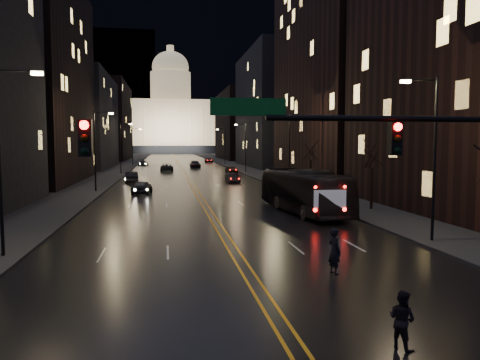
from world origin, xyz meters
name	(u,v)px	position (x,y,z in m)	size (l,w,h in m)	color
ground	(281,326)	(0.00, 0.00, 0.00)	(900.00, 900.00, 0.00)	black
road	(177,161)	(0.00, 130.00, 0.01)	(20.00, 320.00, 0.02)	black
sidewalk_left	(129,161)	(-14.00, 130.00, 0.08)	(8.00, 320.00, 0.16)	black
sidewalk_right	(222,160)	(14.00, 130.00, 0.08)	(8.00, 320.00, 0.16)	black
center_line	(177,161)	(0.00, 130.00, 0.03)	(0.62, 320.00, 0.01)	orange
building_left_mid	(31,79)	(-21.00, 54.00, 14.00)	(12.00, 30.00, 28.00)	black
building_left_far	(82,122)	(-21.00, 92.00, 10.00)	(12.00, 34.00, 20.00)	black
building_left_dist	(108,122)	(-21.00, 140.00, 12.00)	(12.00, 40.00, 24.00)	black
building_right_tall	(341,45)	(21.00, 50.00, 19.00)	(12.00, 30.00, 38.00)	black
building_right_mid	(273,110)	(21.00, 92.00, 13.00)	(12.00, 34.00, 26.00)	black
building_right_dist	(240,126)	(21.00, 140.00, 11.00)	(12.00, 40.00, 22.00)	black
mountain_ridge	(217,71)	(40.00, 380.00, 65.00)	(520.00, 60.00, 130.00)	black
capitol	(171,122)	(0.00, 250.00, 17.15)	(90.00, 50.00, 58.50)	black
traffic_signal	(467,155)	(5.91, 0.00, 5.10)	(17.29, 0.45, 7.00)	black
streetlamp_right_near	(432,150)	(10.81, 10.00, 5.08)	(2.13, 0.25, 9.00)	black
streetlamp_left_near	(3,151)	(-10.81, 10.00, 5.08)	(2.13, 0.25, 9.00)	black
streetlamp_right_mid	(288,146)	(10.81, 40.00, 5.08)	(2.13, 0.25, 9.00)	black
streetlamp_left_mid	(97,146)	(-10.81, 40.00, 5.08)	(2.13, 0.25, 9.00)	black
streetlamp_right_far	(245,145)	(10.81, 70.00, 5.08)	(2.13, 0.25, 9.00)	black
streetlamp_left_far	(122,145)	(-10.81, 70.00, 5.08)	(2.13, 0.25, 9.00)	black
streetlamp_right_dist	(224,144)	(10.81, 100.00, 5.08)	(2.13, 0.25, 9.00)	black
streetlamp_left_dist	(133,144)	(-10.81, 100.00, 5.08)	(2.13, 0.25, 9.00)	black
tree_right_mid	(372,155)	(13.00, 22.00, 4.53)	(2.40, 2.40, 6.65)	black
tree_right_far	(311,151)	(13.00, 38.00, 4.53)	(2.40, 2.40, 6.65)	black
bus	(303,191)	(7.25, 21.80, 1.71)	(2.87, 12.27, 3.42)	black
oncoming_car_a	(142,187)	(-5.86, 37.27, 0.76)	(1.80, 4.47, 1.52)	black
oncoming_car_b	(131,177)	(-7.99, 51.59, 0.79)	(1.67, 4.78, 1.58)	black
oncoming_car_c	(167,167)	(-3.12, 77.86, 0.74)	(2.45, 5.31, 1.47)	black
oncoming_car_d	(143,163)	(-8.50, 97.84, 0.67)	(1.87, 4.59, 1.33)	black
receding_car_a	(233,178)	(5.65, 49.43, 0.67)	(1.41, 4.06, 1.34)	black
receding_car_b	(231,169)	(8.33, 69.60, 0.69)	(1.62, 4.03, 1.37)	black
receding_car_c	(195,164)	(3.04, 88.92, 0.76)	(2.13, 5.24, 1.52)	black
receding_car_d	(209,160)	(8.43, 115.08, 0.64)	(2.12, 4.59, 1.28)	black
pedestrian_a	(334,251)	(3.54, 5.00, 0.98)	(0.71, 0.47, 1.96)	black
pedestrian_b	(402,319)	(2.80, -2.00, 0.79)	(0.77, 0.42, 1.58)	black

